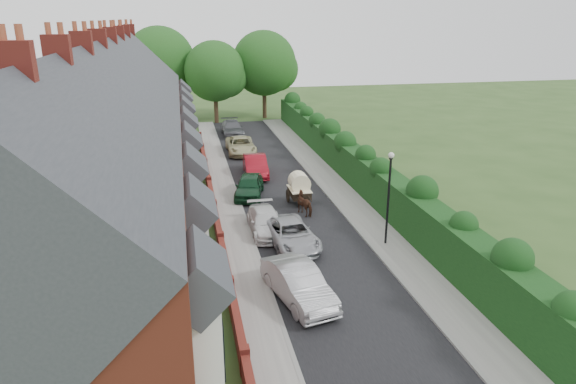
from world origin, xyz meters
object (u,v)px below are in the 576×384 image
(lamppost, at_px, (389,187))
(car_grey, at_px, (232,128))
(car_silver_b, at_px, (291,234))
(car_red, at_px, (255,166))
(horse, at_px, (306,204))
(car_white, at_px, (266,222))
(car_green, at_px, (249,186))
(car_beige, at_px, (241,145))
(horse_cart, at_px, (299,186))
(car_silver_a, at_px, (298,284))

(lamppost, height_order, car_grey, lamppost)
(car_silver_b, xyz_separation_m, car_red, (0.00, 13.24, 0.10))
(car_silver_b, distance_m, horse, 4.75)
(car_white, height_order, car_green, car_green)
(car_silver_b, distance_m, car_beige, 20.27)
(horse, distance_m, horse_cart, 1.89)
(lamppost, relative_size, horse_cart, 1.71)
(car_green, height_order, car_beige, car_green)
(car_grey, relative_size, horse, 3.08)
(car_silver_b, bearing_deg, horse_cart, 67.85)
(car_grey, distance_m, horse_cart, 21.77)
(lamppost, xyz_separation_m, horse, (-3.14, 5.33, -2.59))
(car_beige, bearing_deg, car_silver_a, -90.72)
(car_silver_b, xyz_separation_m, car_grey, (-0.31, 27.84, 0.07))
(lamppost, distance_m, car_red, 15.26)
(car_red, distance_m, car_beige, 7.03)
(car_silver_b, bearing_deg, car_white, 111.46)
(horse, bearing_deg, car_grey, -107.24)
(car_silver_a, relative_size, horse_cart, 1.60)
(car_red, relative_size, horse_cart, 1.58)
(car_green, bearing_deg, car_red, 90.32)
(car_silver_b, bearing_deg, car_beige, 85.45)
(car_silver_b, relative_size, car_white, 1.09)
(car_silver_a, distance_m, car_silver_b, 5.63)
(lamppost, height_order, horse_cart, lamppost)
(car_white, distance_m, car_grey, 25.81)
(car_beige, xyz_separation_m, horse_cart, (2.16, -14.09, 0.51))
(lamppost, distance_m, car_silver_b, 5.72)
(car_green, xyz_separation_m, car_red, (1.13, 4.84, 0.03))
(car_grey, bearing_deg, car_red, -89.44)
(lamppost, height_order, car_red, lamppost)
(lamppost, distance_m, horse_cart, 8.07)
(car_green, distance_m, car_red, 4.97)
(horse_cart, bearing_deg, lamppost, -66.25)
(car_silver_a, xyz_separation_m, horse, (2.73, 9.93, -0.08))
(car_red, bearing_deg, car_green, -100.56)
(car_red, distance_m, horse, 9.07)
(lamppost, relative_size, car_red, 1.08)
(lamppost, height_order, car_beige, lamppost)
(lamppost, xyz_separation_m, car_white, (-6.04, 3.00, -2.65))
(car_red, xyz_separation_m, horse_cart, (1.86, -7.06, 0.46))
(horse, bearing_deg, car_beige, -104.76)
(car_silver_a, distance_m, car_green, 13.97)
(horse, bearing_deg, lamppost, 98.01)
(car_beige, height_order, car_grey, car_grey)
(car_silver_b, bearing_deg, car_red, 84.59)
(horse_cart, bearing_deg, car_silver_a, -103.08)
(car_silver_a, bearing_deg, car_white, 78.15)
(car_silver_a, height_order, horse_cart, horse_cart)
(horse, bearing_deg, car_silver_a, 52.12)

